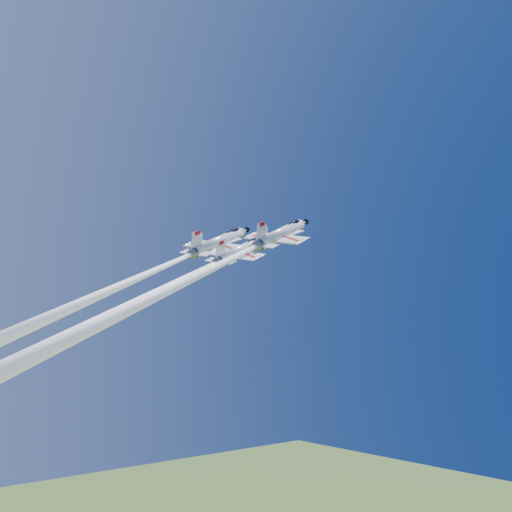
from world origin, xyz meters
TOP-DOWN VIEW (x-y plane):
  - jet_lead at (-14.33, -4.27)m, footprint 45.92×19.47m
  - jet_left at (-19.16, 1.89)m, footprint 40.86×17.50m
  - jet_right at (-18.61, -9.10)m, footprint 47.57×20.22m
  - jet_slot at (-25.52, -8.97)m, footprint 42.08×17.84m

SIDE VIEW (x-z plane):
  - jet_slot at x=-25.52m, z-range 72.19..114.76m
  - jet_right at x=-18.61m, z-range 72.88..119.83m
  - jet_lead at x=-14.33m, z-range 74.14..120.48m
  - jet_left at x=-19.16m, z-range 79.33..116.33m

